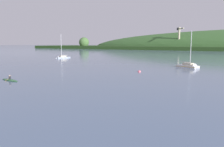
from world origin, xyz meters
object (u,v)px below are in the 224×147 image
(canoe_with_paddler, at_px, (10,80))
(mooring_buoy_foreground, at_px, (139,72))
(sailboat_midwater_white, at_px, (190,67))
(dockside_crane, at_px, (179,39))
(sailboat_near_mooring, at_px, (61,58))

(canoe_with_paddler, height_order, mooring_buoy_foreground, canoe_with_paddler)
(sailboat_midwater_white, xyz_separation_m, mooring_buoy_foreground, (-6.93, -14.15, -0.22))
(dockside_crane, relative_size, sailboat_near_mooring, 1.94)
(dockside_crane, distance_m, mooring_buoy_foreground, 168.46)
(canoe_with_paddler, distance_m, mooring_buoy_foreground, 25.03)
(sailboat_midwater_white, xyz_separation_m, canoe_with_paddler, (-19.57, -35.74, -0.13))
(sailboat_midwater_white, height_order, canoe_with_paddler, sailboat_midwater_white)
(dockside_crane, bearing_deg, sailboat_midwater_white, -21.18)
(sailboat_midwater_white, distance_m, mooring_buoy_foreground, 15.75)
(sailboat_near_mooring, xyz_separation_m, canoe_with_paddler, (33.48, -41.61, -0.03))
(sailboat_near_mooring, relative_size, sailboat_midwater_white, 1.07)
(sailboat_near_mooring, distance_m, sailboat_midwater_white, 53.38)
(canoe_with_paddler, relative_size, mooring_buoy_foreground, 5.60)
(dockside_crane, xyz_separation_m, mooring_buoy_foreground, (42.13, -162.80, -10.05))
(sailboat_midwater_white, bearing_deg, mooring_buoy_foreground, -98.26)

